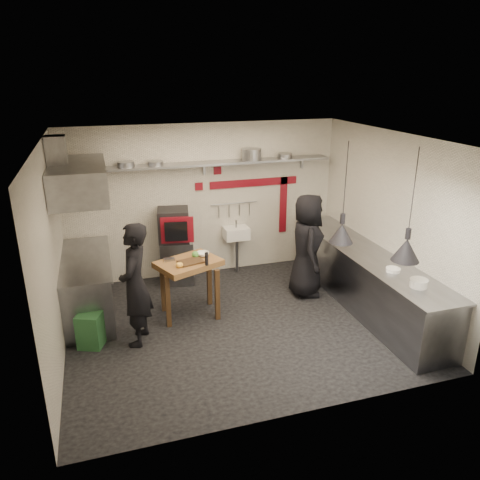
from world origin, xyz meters
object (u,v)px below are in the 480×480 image
object	(u,v)px
green_bin	(91,330)
chef_right	(307,246)
combi_oven	(174,225)
chef_left	(135,285)
prep_table	(189,288)
oven_stand	(177,261)

from	to	relation	value
green_bin	chef_right	distance (m)	3.66
combi_oven	chef_left	bearing A→B (deg)	-105.10
chef_left	prep_table	bearing A→B (deg)	141.33
oven_stand	green_bin	xyz separation A→B (m)	(-1.53, -1.76, -0.15)
oven_stand	combi_oven	bearing A→B (deg)	-162.32
chef_left	chef_right	world-z (taller)	chef_left
oven_stand	prep_table	size ratio (longest dim) A/B	0.87
combi_oven	green_bin	size ratio (longest dim) A/B	1.16
green_bin	prep_table	distance (m)	1.58
oven_stand	chef_left	world-z (taller)	chef_left
oven_stand	prep_table	xyz separation A→B (m)	(-0.03, -1.30, 0.06)
chef_left	oven_stand	bearing A→B (deg)	173.08
prep_table	chef_left	bearing A→B (deg)	-170.09
oven_stand	combi_oven	size ratio (longest dim) A/B	1.38
green_bin	prep_table	world-z (taller)	prep_table
prep_table	green_bin	bearing A→B (deg)	174.47
combi_oven	chef_right	bearing A→B (deg)	-19.15
oven_stand	chef_right	bearing A→B (deg)	-19.69
oven_stand	chef_left	bearing A→B (deg)	-105.96
combi_oven	green_bin	distance (m)	2.45
green_bin	chef_left	size ratio (longest dim) A/B	0.28
prep_table	chef_left	size ratio (longest dim) A/B	0.52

